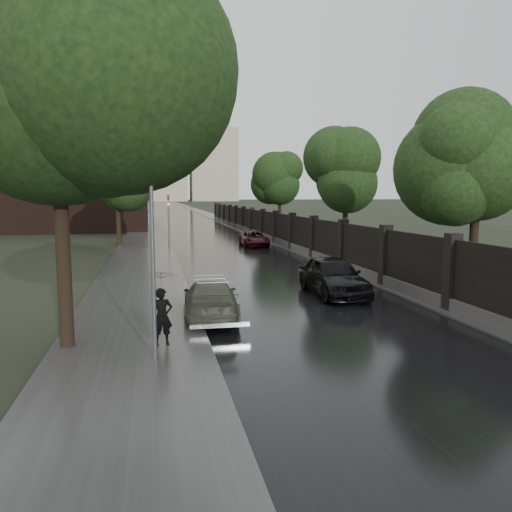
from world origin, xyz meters
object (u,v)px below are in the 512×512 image
at_px(tree_right_b, 346,181).
at_px(pedestrian_umbrella, 161,286).
at_px(traffic_light, 169,218).
at_px(tree_left_far, 117,178).
at_px(tree_right_c, 280,185).
at_px(car_right_near, 333,276).
at_px(car_right_far, 254,239).
at_px(tree_left_near, 56,94).
at_px(lamp_post, 153,253).
at_px(tree_right_a, 477,171).
at_px(volga_sedan, 210,299).

bearing_deg(tree_right_b, pedestrian_umbrella, -123.19).
xyz_separation_m(tree_right_b, traffic_light, (-11.80, 2.99, -2.55)).
bearing_deg(tree_left_far, tree_right_b, -27.30).
bearing_deg(tree_right_b, tree_left_far, 152.70).
distance_m(tree_right_c, car_right_near, 32.37).
height_order(tree_left_far, car_right_far, tree_left_far).
relative_size(tree_left_near, tree_left_far, 1.24).
distance_m(tree_right_c, traffic_light, 19.26).
relative_size(lamp_post, car_right_far, 1.22).
relative_size(car_right_near, car_right_far, 1.10).
height_order(tree_left_near, tree_left_far, tree_left_near).
xyz_separation_m(tree_right_a, car_right_near, (-5.90, 0.44, -4.16)).
bearing_deg(lamp_post, tree_right_c, 71.48).
distance_m(tree_left_near, tree_right_c, 39.99).
bearing_deg(tree_left_far, tree_right_a, -54.83).
height_order(tree_right_c, lamp_post, tree_right_c).
bearing_deg(car_right_near, tree_left_near, -149.12).
distance_m(tree_right_a, car_right_near, 7.23).
height_order(traffic_light, pedestrian_umbrella, traffic_light).
relative_size(lamp_post, traffic_light, 1.28).
xyz_separation_m(tree_left_near, tree_right_b, (15.10, 19.00, -1.47)).
xyz_separation_m(tree_left_far, tree_right_a, (15.50, -22.00, -0.29)).
distance_m(tree_right_b, traffic_light, 12.44).
relative_size(traffic_light, car_right_near, 0.87).
xyz_separation_m(tree_right_a, car_right_far, (-5.19, 19.74, -4.37)).
xyz_separation_m(car_right_near, pedestrian_umbrella, (-6.80, -5.86, 0.91)).
relative_size(tree_left_near, lamp_post, 1.79).
bearing_deg(traffic_light, pedestrian_umbrella, -92.30).
relative_size(tree_right_c, volga_sedan, 1.65).
relative_size(tree_left_far, tree_right_b, 1.05).
xyz_separation_m(tree_left_far, tree_right_b, (15.50, -8.00, -0.29)).
relative_size(tree_left_near, tree_right_b, 1.31).
distance_m(tree_left_far, tree_right_a, 26.91).
distance_m(car_right_near, car_right_far, 19.31).
bearing_deg(tree_right_c, lamp_post, -108.52).
height_order(tree_right_a, lamp_post, tree_right_a).
xyz_separation_m(tree_left_far, pedestrian_umbrella, (2.80, -27.42, -3.54)).
bearing_deg(tree_left_near, tree_right_a, 18.32).
height_order(tree_right_a, volga_sedan, tree_right_a).
xyz_separation_m(tree_right_a, lamp_post, (-12.90, -6.50, -2.28)).
bearing_deg(tree_right_c, tree_left_near, -112.20).
height_order(lamp_post, pedestrian_umbrella, lamp_post).
bearing_deg(tree_left_far, traffic_light, -53.53).
distance_m(tree_left_near, tree_left_far, 27.03).
bearing_deg(tree_right_c, tree_right_a, -90.00).
bearing_deg(tree_right_b, tree_right_c, 90.00).
height_order(traffic_light, volga_sedan, traffic_light).
bearing_deg(pedestrian_umbrella, tree_right_a, 12.87).
relative_size(tree_right_b, tree_right_c, 1.00).
relative_size(tree_right_c, pedestrian_umbrella, 3.03).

